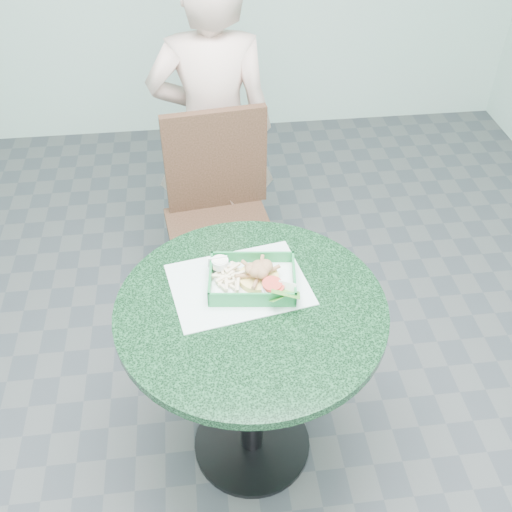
{
  "coord_description": "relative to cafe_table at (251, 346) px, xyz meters",
  "views": [
    {
      "loc": [
        -0.13,
        -1.25,
        2.07
      ],
      "look_at": [
        0.03,
        0.1,
        0.88
      ],
      "focal_mm": 42.0,
      "sensor_mm": 36.0,
      "label": 1
    }
  ],
  "objects": [
    {
      "name": "floor",
      "position": [
        0.0,
        0.0,
        -0.58
      ],
      "size": [
        4.0,
        5.0,
        0.02
      ],
      "primitive_type": "cube",
      "color": "#303335",
      "rests_on": "ground"
    },
    {
      "name": "food_basket",
      "position": [
        0.01,
        0.08,
        0.19
      ],
      "size": [
        0.27,
        0.19,
        0.05
      ],
      "rotation": [
        0.0,
        0.0,
        -0.12
      ],
      "color": "#1C7C3D",
      "rests_on": "placemat"
    },
    {
      "name": "crab_sandwich",
      "position": [
        0.03,
        0.09,
        0.22
      ],
      "size": [
        0.13,
        0.13,
        0.07
      ],
      "rotation": [
        0.0,
        0.0,
        -0.34
      ],
      "color": "#D5BB5E",
      "rests_on": "food_basket"
    },
    {
      "name": "dining_chair",
      "position": [
        -0.05,
        0.83,
        -0.05
      ],
      "size": [
        0.44,
        0.44,
        0.93
      ],
      "rotation": [
        0.0,
        0.0,
        0.12
      ],
      "color": "#33190F",
      "rests_on": "floor"
    },
    {
      "name": "placemat",
      "position": [
        -0.03,
        0.09,
        0.17
      ],
      "size": [
        0.47,
        0.38,
        0.0
      ],
      "primitive_type": "cube",
      "rotation": [
        0.0,
        0.0,
        0.18
      ],
      "color": "silver",
      "rests_on": "cafe_table"
    },
    {
      "name": "diner_person",
      "position": [
        -0.04,
        1.09,
        0.16
      ],
      "size": [
        0.55,
        0.37,
        1.47
      ],
      "primitive_type": "imported",
      "rotation": [
        0.0,
        0.0,
        3.11
      ],
      "color": "beige",
      "rests_on": "floor"
    },
    {
      "name": "garnish_cup",
      "position": [
        0.09,
        0.02,
        0.21
      ],
      "size": [
        0.11,
        0.11,
        0.04
      ],
      "rotation": [
        0.0,
        0.0,
        -0.22
      ],
      "color": "white",
      "rests_on": "food_basket"
    },
    {
      "name": "sauce_ramekin",
      "position": [
        -0.09,
        0.14,
        0.22
      ],
      "size": [
        0.05,
        0.05,
        0.03
      ],
      "rotation": [
        0.0,
        0.0,
        0.3
      ],
      "color": "white",
      "rests_on": "food_basket"
    },
    {
      "name": "fries_pile",
      "position": [
        -0.06,
        0.09,
        0.21
      ],
      "size": [
        0.12,
        0.12,
        0.04
      ],
      "primitive_type": null,
      "rotation": [
        0.0,
        0.0,
        0.1
      ],
      "color": "beige",
      "rests_on": "food_basket"
    },
    {
      "name": "cafe_table",
      "position": [
        0.0,
        0.0,
        0.0
      ],
      "size": [
        0.83,
        0.83,
        0.75
      ],
      "color": "black",
      "rests_on": "floor"
    }
  ]
}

